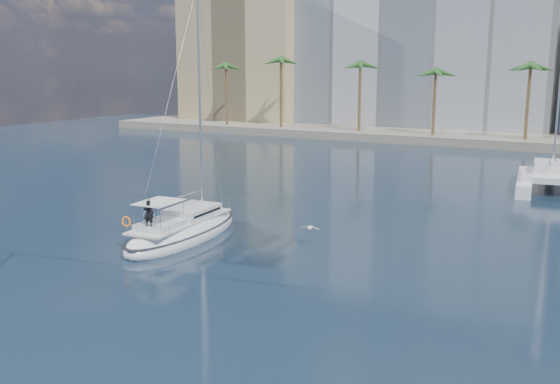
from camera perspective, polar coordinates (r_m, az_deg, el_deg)
The scene contains 9 objects.
ground at distance 35.36m, azimuth -2.49°, elevation -5.78°, with size 160.00×160.00×0.00m, color black.
quay at distance 92.13m, azimuth 17.51°, elevation 4.70°, with size 120.00×14.00×1.20m, color gray.
building_modern at distance 106.16m, azimuth 12.75°, elevation 13.00°, with size 42.00×16.00×28.00m, color silver.
building_tan_left at distance 114.57m, azimuth -2.78°, elevation 11.61°, with size 22.00×14.00×22.00m, color tan.
palm_left at distance 100.16m, azimuth -2.42°, elevation 11.25°, with size 3.60×3.60×12.30m.
palm_centre at distance 87.68m, azimuth 17.37°, elevation 10.74°, with size 3.60×3.60×12.30m.
main_sloop at distance 38.95m, azimuth -8.86°, elevation -3.52°, with size 4.01×10.98×16.05m.
catamaran at distance 58.53m, azimuth 23.66°, elevation 1.26°, with size 6.84×11.81×16.50m.
seagull at distance 36.72m, azimuth 2.79°, elevation -3.27°, with size 1.20×0.51×0.22m.
Camera 1 is at (17.48, -28.92, 10.39)m, focal length 40.00 mm.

